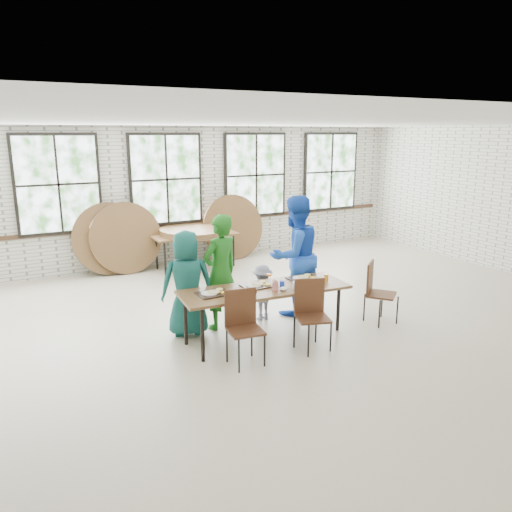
{
  "coord_description": "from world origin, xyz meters",
  "views": [
    {
      "loc": [
        -3.51,
        -6.0,
        2.87
      ],
      "look_at": [
        0.0,
        0.4,
        1.05
      ],
      "focal_mm": 35.0,
      "sensor_mm": 36.0,
      "label": 1
    }
  ],
  "objects": [
    {
      "name": "toddler",
      "position": [
        0.14,
        0.45,
        0.44
      ],
      "size": [
        0.57,
        0.33,
        0.88
      ],
      "primitive_type": "imported",
      "rotation": [
        0.0,
        0.0,
        3.14
      ],
      "color": "#111236",
      "rests_on": "ground"
    },
    {
      "name": "round_tops_stacked",
      "position": [
        0.38,
        3.82,
        0.8
      ],
      "size": [
        1.5,
        1.5,
        0.13
      ],
      "color": "brown",
      "rests_on": "storage_table"
    },
    {
      "name": "storage_table",
      "position": [
        0.38,
        3.82,
        0.69
      ],
      "size": [
        1.81,
        0.79,
        0.74
      ],
      "rotation": [
        0.0,
        0.0,
        -0.02
      ],
      "color": "brown",
      "rests_on": "ground"
    },
    {
      "name": "chair_near_right",
      "position": [
        0.2,
        -0.78,
        0.56
      ],
      "size": [
        0.53,
        0.52,
        0.95
      ],
      "rotation": [
        0.0,
        0.0,
        -0.32
      ],
      "color": "#4B2A19",
      "rests_on": "ground"
    },
    {
      "name": "chair_spare",
      "position": [
        1.61,
        -0.49,
        0.56
      ],
      "size": [
        0.58,
        0.58,
        0.95
      ],
      "rotation": [
        0.0,
        0.0,
        0.68
      ],
      "color": "#4B2A19",
      "rests_on": "ground"
    },
    {
      "name": "chair_near_left",
      "position": [
        -0.81,
        -0.74,
        0.56
      ],
      "size": [
        0.47,
        0.46,
        0.95
      ],
      "rotation": [
        0.0,
        0.0,
        -0.14
      ],
      "color": "#4B2A19",
      "rests_on": "ground"
    },
    {
      "name": "room",
      "position": [
        0.0,
        4.44,
        1.83
      ],
      "size": [
        12.0,
        12.0,
        12.0
      ],
      "color": "#BDB096",
      "rests_on": "ground"
    },
    {
      "name": "adult_green",
      "position": [
        -0.57,
        0.45,
        0.86
      ],
      "size": [
        0.72,
        0.58,
        1.73
      ],
      "primitive_type": "imported",
      "rotation": [
        0.0,
        0.0,
        3.45
      ],
      "color": "#1C641A",
      "rests_on": "ground"
    },
    {
      "name": "adult_blue",
      "position": [
        0.73,
        0.45,
        0.96
      ],
      "size": [
        1.02,
        0.85,
        1.92
      ],
      "primitive_type": "imported",
      "rotation": [
        0.0,
        0.0,
        3.28
      ],
      "color": "blue",
      "rests_on": "ground"
    },
    {
      "name": "round_tops_leaning",
      "position": [
        -0.29,
        4.18,
        0.74
      ],
      "size": [
        4.29,
        0.48,
        1.48
      ],
      "color": "brown",
      "rests_on": "ground"
    },
    {
      "name": "adult_teal",
      "position": [
        -1.1,
        0.45,
        0.77
      ],
      "size": [
        0.85,
        0.67,
        1.54
      ],
      "primitive_type": "imported",
      "rotation": [
        0.0,
        0.0,
        2.87
      ],
      "color": "#17594E",
      "rests_on": "ground"
    },
    {
      "name": "tabletop_clutter",
      "position": [
        -0.09,
        -0.24,
        0.77
      ],
      "size": [
        1.95,
        0.62,
        0.11
      ],
      "color": "black",
      "rests_on": "dining_table"
    },
    {
      "name": "dining_table",
      "position": [
        -0.19,
        -0.2,
        0.69
      ],
      "size": [
        2.46,
        1.02,
        0.74
      ],
      "rotation": [
        0.0,
        0.0,
        -0.09
      ],
      "color": "brown",
      "rests_on": "ground"
    }
  ]
}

